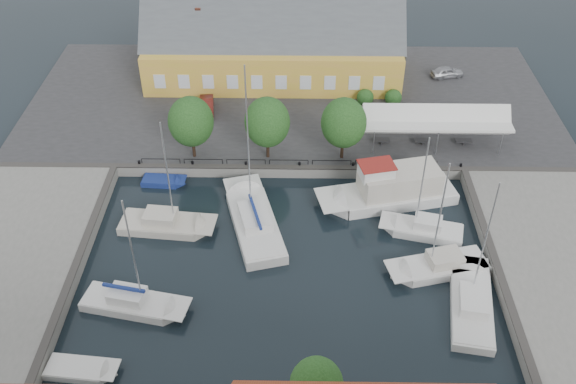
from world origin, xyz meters
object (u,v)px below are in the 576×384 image
object	(u,v)px
west_boat_b	(166,226)
car_red	(207,106)
tent_canopy	(436,120)
launch_sw	(81,371)
east_boat_b	(439,268)
east_boat_c	(471,306)
warehouse	(268,48)
east_boat_a	(423,231)
trawler	(392,191)
car_silver	(447,72)
west_boat_d	(133,305)
center_sailboat	(254,223)
launch_nw	(163,182)

from	to	relation	value
west_boat_b	car_red	bearing A→B (deg)	84.77
tent_canopy	launch_sw	world-z (taller)	tent_canopy
east_boat_b	east_boat_c	bearing A→B (deg)	-67.07
car_red	east_boat_b	xyz separation A→B (m)	(20.79, -22.04, -1.41)
warehouse	east_boat_a	world-z (taller)	warehouse
east_boat_b	west_boat_b	distance (m)	22.86
trawler	east_boat_a	xyz separation A→B (m)	(2.21, -4.38, -0.75)
tent_canopy	car_silver	bearing A→B (deg)	74.38
east_boat_c	west_boat_d	distance (m)	24.97
east_boat_a	warehouse	bearing A→B (deg)	118.45
launch_sw	east_boat_a	bearing A→B (deg)	29.80
east_boat_c	east_boat_b	bearing A→B (deg)	112.93
warehouse	east_boat_a	bearing A→B (deg)	-61.55
trawler	launch_sw	distance (m)	29.50
center_sailboat	launch_sw	bearing A→B (deg)	-125.62
car_red	east_boat_c	xyz separation A→B (m)	(22.46, -25.98, -1.41)
east_boat_c	center_sailboat	bearing A→B (deg)	151.50
west_boat_b	west_boat_d	world-z (taller)	west_boat_b
car_silver	center_sailboat	bearing A→B (deg)	127.34
east_boat_b	car_silver	bearing A→B (deg)	79.09
tent_canopy	west_boat_b	size ratio (longest dim) A/B	1.25
trawler	east_boat_c	bearing A→B (deg)	-70.43
east_boat_a	west_boat_b	size ratio (longest dim) A/B	0.90
car_silver	car_red	size ratio (longest dim) A/B	0.91
car_red	launch_sw	size ratio (longest dim) A/B	0.80
center_sailboat	west_boat_d	world-z (taller)	center_sailboat
car_red	west_boat_d	xyz separation A→B (m)	(-2.50, -26.26, -1.40)
warehouse	east_boat_c	xyz separation A→B (m)	(16.30, -34.15, -4.17)
east_boat_b	west_boat_b	bearing A→B (deg)	168.22
west_boat_d	launch_nw	bearing A→B (deg)	91.30
car_silver	east_boat_b	size ratio (longest dim) A/B	0.34
trawler	launch_nw	world-z (taller)	trawler
tent_canopy	east_boat_c	world-z (taller)	east_boat_c
tent_canopy	trawler	world-z (taller)	trawler
car_silver	launch_sw	world-z (taller)	car_silver
launch_nw	warehouse	bearing A→B (deg)	65.00
west_boat_b	launch_nw	bearing A→B (deg)	101.41
tent_canopy	car_red	bearing A→B (deg)	165.97
tent_canopy	west_boat_d	world-z (taller)	west_boat_d
center_sailboat	launch_nw	world-z (taller)	center_sailboat
east_boat_b	launch_nw	distance (m)	26.03
warehouse	launch_nw	bearing A→B (deg)	-115.00
center_sailboat	east_boat_c	xyz separation A→B (m)	(16.54, -8.98, -0.10)
center_sailboat	east_boat_a	distance (m)	14.27
tent_canopy	center_sailboat	xyz separation A→B (m)	(-16.84, -11.31, -3.32)
launch_nw	car_red	bearing A→B (deg)	75.67
east_boat_a	launch_nw	bearing A→B (deg)	164.11
tent_canopy	trawler	xyz separation A→B (m)	(-4.80, -7.62, -2.67)
car_red	launch_nw	world-z (taller)	car_red
east_boat_a	east_boat_b	bearing A→B (deg)	-81.83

